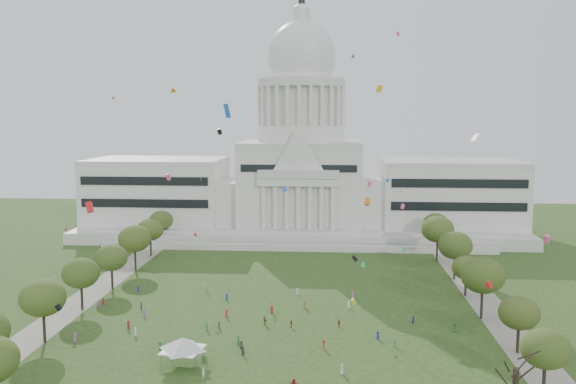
# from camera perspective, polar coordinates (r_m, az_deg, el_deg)

# --- Properties ---
(ground) EXTENTS (400.00, 400.00, 0.00)m
(ground) POSITION_cam_1_polar(r_m,az_deg,el_deg) (122.03, -1.56, -13.92)
(ground) COLOR #294319
(ground) RESTS_ON ground
(capitol) EXTENTS (160.00, 64.50, 91.30)m
(capitol) POSITION_cam_1_polar(r_m,az_deg,el_deg) (228.23, 1.24, 1.69)
(capitol) COLOR beige
(capitol) RESTS_ON ground
(path_left) EXTENTS (8.00, 160.00, 0.04)m
(path_left) POSITION_cam_1_polar(r_m,az_deg,el_deg) (161.21, -17.91, -9.00)
(path_left) COLOR gray
(path_left) RESTS_ON ground
(path_right) EXTENTS (8.00, 160.00, 0.04)m
(path_right) POSITION_cam_1_polar(r_m,az_deg,el_deg) (154.27, 17.93, -9.73)
(path_right) COLOR gray
(path_right) RESTS_ON ground
(row_tree_r_0) EXTENTS (7.67, 7.67, 10.91)m
(row_tree_r_0) POSITION_cam_1_polar(r_m,az_deg,el_deg) (105.88, 22.96, -13.37)
(row_tree_r_0) COLOR black
(row_tree_r_0) RESTS_ON ground
(row_tree_l_1) EXTENTS (8.86, 8.86, 12.59)m
(row_tree_l_1) POSITION_cam_1_polar(r_m,az_deg,el_deg) (128.34, -21.97, -9.17)
(row_tree_l_1) COLOR black
(row_tree_l_1) RESTS_ON ground
(row_tree_r_1) EXTENTS (7.58, 7.58, 10.78)m
(row_tree_r_1) POSITION_cam_1_polar(r_m,az_deg,el_deg) (122.34, 20.82, -10.54)
(row_tree_r_1) COLOR black
(row_tree_r_1) RESTS_ON ground
(row_tree_l_2) EXTENTS (8.42, 8.42, 11.97)m
(row_tree_l_2) POSITION_cam_1_polar(r_m,az_deg,el_deg) (146.61, -18.82, -7.20)
(row_tree_l_2) COLOR black
(row_tree_l_2) RESTS_ON ground
(row_tree_r_2) EXTENTS (9.55, 9.55, 13.58)m
(row_tree_r_2) POSITION_cam_1_polar(r_m,az_deg,el_deg) (139.06, 17.77, -7.44)
(row_tree_r_2) COLOR black
(row_tree_r_2) RESTS_ON ground
(row_tree_l_3) EXTENTS (8.12, 8.12, 11.55)m
(row_tree_l_3) POSITION_cam_1_polar(r_m,az_deg,el_deg) (161.33, -16.20, -5.92)
(row_tree_l_3) COLOR black
(row_tree_l_3) RESTS_ON ground
(row_tree_r_3) EXTENTS (7.01, 7.01, 9.98)m
(row_tree_r_3) POSITION_cam_1_polar(r_m,az_deg,el_deg) (155.84, 16.34, -6.81)
(row_tree_r_3) COLOR black
(row_tree_r_3) RESTS_ON ground
(row_tree_l_4) EXTENTS (9.29, 9.29, 13.21)m
(row_tree_l_4) POSITION_cam_1_polar(r_m,az_deg,el_deg) (178.15, -14.15, -4.25)
(row_tree_l_4) COLOR black
(row_tree_l_4) RESTS_ON ground
(row_tree_r_4) EXTENTS (9.19, 9.19, 13.06)m
(row_tree_r_4) POSITION_cam_1_polar(r_m,az_deg,el_deg) (170.28, 15.38, -4.84)
(row_tree_r_4) COLOR black
(row_tree_r_4) RESTS_ON ground
(row_tree_l_5) EXTENTS (8.33, 8.33, 11.85)m
(row_tree_l_5) POSITION_cam_1_polar(r_m,az_deg,el_deg) (196.06, -12.76, -3.47)
(row_tree_l_5) COLOR black
(row_tree_l_5) RESTS_ON ground
(row_tree_r_5) EXTENTS (9.82, 9.82, 13.96)m
(row_tree_r_5) POSITION_cam_1_polar(r_m,az_deg,el_deg) (189.36, 13.83, -3.41)
(row_tree_r_5) COLOR black
(row_tree_r_5) RESTS_ON ground
(row_tree_l_6) EXTENTS (8.19, 8.19, 11.64)m
(row_tree_l_6) POSITION_cam_1_polar(r_m,az_deg,el_deg) (213.66, -11.78, -2.62)
(row_tree_l_6) COLOR black
(row_tree_l_6) RESTS_ON ground
(row_tree_r_6) EXTENTS (8.42, 8.42, 11.97)m
(row_tree_r_6) POSITION_cam_1_polar(r_m,az_deg,el_deg) (207.43, 13.66, -2.89)
(row_tree_r_6) COLOR black
(row_tree_r_6) RESTS_ON ground
(big_bare_tree) EXTENTS (6.00, 5.00, 12.80)m
(big_bare_tree) POSITION_cam_1_polar(r_m,az_deg,el_deg) (96.02, 20.60, -14.80)
(big_bare_tree) COLOR black
(big_bare_tree) RESTS_ON ground
(event_tent) EXTENTS (10.62, 10.62, 5.12)m
(event_tent) POSITION_cam_1_polar(r_m,az_deg,el_deg) (112.15, -9.83, -13.79)
(event_tent) COLOR #4C4C4C
(event_tent) RESTS_ON ground
(person_0) EXTENTS (1.06, 1.09, 1.89)m
(person_0) POSITION_cam_1_polar(r_m,az_deg,el_deg) (131.91, 15.35, -12.10)
(person_0) COLOR #33723F
(person_0) RESTS_ON ground
(person_2) EXTENTS (0.96, 0.88, 1.68)m
(person_2) POSITION_cam_1_polar(r_m,az_deg,el_deg) (134.41, 11.67, -11.68)
(person_2) COLOR navy
(person_2) RESTS_ON ground
(person_3) EXTENTS (0.69, 1.24, 1.88)m
(person_3) POSITION_cam_1_polar(r_m,az_deg,el_deg) (118.63, 3.35, -14.07)
(person_3) COLOR #B21E1E
(person_3) RESTS_ON ground
(person_4) EXTENTS (0.75, 1.11, 1.75)m
(person_4) POSITION_cam_1_polar(r_m,az_deg,el_deg) (129.84, 0.29, -12.19)
(person_4) COLOR #B21E1E
(person_4) RESTS_ON ground
(person_5) EXTENTS (1.65, 1.84, 1.92)m
(person_5) POSITION_cam_1_polar(r_m,az_deg,el_deg) (131.33, -2.17, -11.93)
(person_5) COLOR olive
(person_5) RESTS_ON ground
(person_6) EXTENTS (0.59, 0.89, 1.80)m
(person_6) POSITION_cam_1_polar(r_m,az_deg,el_deg) (108.56, 5.06, -16.18)
(person_6) COLOR silver
(person_6) RESTS_ON ground
(person_7) EXTENTS (0.80, 0.80, 1.79)m
(person_7) POSITION_cam_1_polar(r_m,az_deg,el_deg) (107.46, -7.93, -16.48)
(person_7) COLOR silver
(person_7) RESTS_ON ground
(person_8) EXTENTS (0.88, 0.66, 1.63)m
(person_8) POSITION_cam_1_polar(r_m,az_deg,el_deg) (129.65, -6.46, -12.29)
(person_8) COLOR #994C8C
(person_8) RESTS_ON ground
(person_9) EXTENTS (0.74, 1.08, 1.53)m
(person_9) POSITION_cam_1_polar(r_m,az_deg,el_deg) (121.21, 9.95, -13.79)
(person_9) COLOR #33723F
(person_9) RESTS_ON ground
(person_10) EXTENTS (0.88, 1.14, 1.72)m
(person_10) POSITION_cam_1_polar(r_m,az_deg,el_deg) (130.36, 4.81, -12.14)
(person_10) COLOR #B21E1E
(person_10) RESTS_ON ground
(person_11) EXTENTS (1.87, 1.21, 1.88)m
(person_11) POSITION_cam_1_polar(r_m,az_deg,el_deg) (102.62, 0.57, -17.56)
(person_11) COLOR #B21E1E
(person_11) RESTS_ON ground
(distant_crowd) EXTENTS (63.30, 39.62, 1.95)m
(distant_crowd) POSITION_cam_1_polar(r_m,az_deg,el_deg) (136.14, -6.28, -11.31)
(distant_crowd) COLOR #994C8C
(distant_crowd) RESTS_ON ground
(kite_swarm) EXTENTS (86.34, 97.76, 56.85)m
(kite_swarm) POSITION_cam_1_polar(r_m,az_deg,el_deg) (123.09, -1.18, 0.04)
(kite_swarm) COLOR blue
(kite_swarm) RESTS_ON ground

